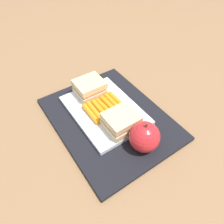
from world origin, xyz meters
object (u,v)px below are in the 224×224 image
food_tray (104,110)px  apple (144,137)px  sandwich_half_left (90,88)px  carrot_sticks_bundle (104,107)px  sandwich_half_right (121,121)px

food_tray → apple: bearing=5.9°
apple → sandwich_half_left: bearing=-176.1°
food_tray → carrot_sticks_bundle: bearing=123.3°
carrot_sticks_bundle → apple: size_ratio=1.20×
food_tray → sandwich_half_left: sandwich_half_left is taller
sandwich_half_right → apple: 0.07m
food_tray → carrot_sticks_bundle: (-0.00, 0.00, 0.01)m
carrot_sticks_bundle → apple: 0.15m
food_tray → sandwich_half_left: size_ratio=2.88×
food_tray → sandwich_half_left: 0.08m
sandwich_half_right → food_tray: bearing=180.0°
sandwich_half_right → apple: apple is taller
carrot_sticks_bundle → apple: bearing=5.7°
sandwich_half_left → sandwich_half_right: (0.16, 0.00, 0.00)m
sandwich_half_left → sandwich_half_right: size_ratio=1.00×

